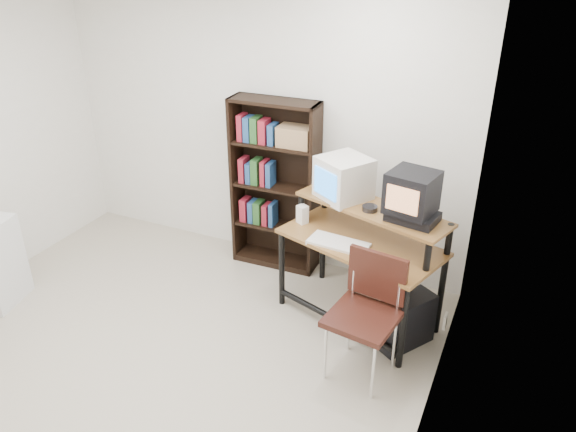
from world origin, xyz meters
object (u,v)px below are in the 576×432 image
at_px(crt_monitor, 344,179).
at_px(crt_tv, 412,192).
at_px(pc_tower, 406,322).
at_px(school_chair, 368,303).
at_px(bookshelf, 276,183).
at_px(computer_desk, 362,244).

distance_m(crt_monitor, crt_tv, 0.62).
height_order(pc_tower, school_chair, school_chair).
height_order(crt_monitor, crt_tv, crt_tv).
distance_m(crt_monitor, pc_tower, 1.22).
distance_m(crt_tv, pc_tower, 1.02).
xyz_separation_m(crt_monitor, bookshelf, (-0.77, 0.33, -0.30)).
relative_size(computer_desk, bookshelf, 0.87).
bearing_deg(computer_desk, crt_tv, 19.66).
bearing_deg(crt_monitor, crt_tv, 15.10).
relative_size(crt_tv, school_chair, 0.42).
bearing_deg(school_chair, pc_tower, 69.05).
xyz_separation_m(crt_tv, school_chair, (-0.11, -0.59, -0.64)).
height_order(computer_desk, crt_monitor, crt_monitor).
height_order(computer_desk, crt_tv, crt_tv).
distance_m(computer_desk, crt_monitor, 0.54).
bearing_deg(bookshelf, crt_monitor, -25.47).
xyz_separation_m(computer_desk, pc_tower, (0.45, -0.19, -0.49)).
relative_size(computer_desk, school_chair, 1.53).
xyz_separation_m(computer_desk, bookshelf, (-1.01, 0.52, 0.14)).
distance_m(computer_desk, pc_tower, 0.69).
xyz_separation_m(computer_desk, crt_tv, (0.34, 0.01, 0.51)).
relative_size(crt_tv, bookshelf, 0.24).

